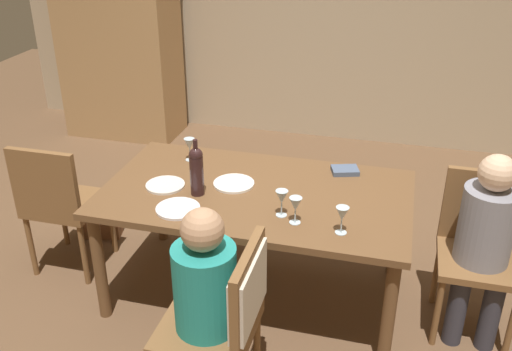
% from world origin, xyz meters
% --- Properties ---
extents(ground_plane, '(10.00, 10.00, 0.00)m').
position_xyz_m(ground_plane, '(0.00, 0.00, 0.00)').
color(ground_plane, brown).
extents(rear_room_partition, '(6.40, 0.12, 2.70)m').
position_xyz_m(rear_room_partition, '(0.00, 2.71, 1.35)').
color(rear_room_partition, tan).
rests_on(rear_room_partition, ground_plane).
extents(armoire_cabinet, '(1.18, 0.62, 2.18)m').
position_xyz_m(armoire_cabinet, '(-1.99, 2.26, 1.10)').
color(armoire_cabinet, '#A87F51').
rests_on(armoire_cabinet, ground_plane).
extents(dining_table, '(1.77, 1.01, 0.73)m').
position_xyz_m(dining_table, '(0.00, 0.00, 0.65)').
color(dining_table, brown).
rests_on(dining_table, ground_plane).
extents(chair_near, '(0.46, 0.44, 0.92)m').
position_xyz_m(chair_near, '(0.12, -0.89, 0.59)').
color(chair_near, brown).
rests_on(chair_near, ground_plane).
extents(chair_right_end, '(0.44, 0.44, 0.92)m').
position_xyz_m(chair_right_end, '(1.27, 0.09, 0.53)').
color(chair_right_end, brown).
rests_on(chair_right_end, ground_plane).
extents(chair_left_end, '(0.44, 0.44, 0.92)m').
position_xyz_m(chair_left_end, '(-1.27, -0.09, 0.53)').
color(chair_left_end, brown).
rests_on(chair_left_end, ground_plane).
extents(person_woman_host, '(0.33, 0.29, 1.10)m').
position_xyz_m(person_woman_host, '(-0.03, -0.89, 0.64)').
color(person_woman_host, '#33333D').
rests_on(person_woman_host, ground_plane).
extents(person_man_bearded, '(0.29, 0.34, 1.10)m').
position_xyz_m(person_man_bearded, '(1.27, -0.03, 0.64)').
color(person_man_bearded, '#33333D').
rests_on(person_man_bearded, ground_plane).
extents(wine_bottle_tall_green, '(0.08, 0.08, 0.34)m').
position_xyz_m(wine_bottle_tall_green, '(-0.31, -0.12, 0.88)').
color(wine_bottle_tall_green, black).
rests_on(wine_bottle_tall_green, dining_table).
extents(wine_glass_near_left, '(0.07, 0.07, 0.15)m').
position_xyz_m(wine_glass_near_left, '(0.20, -0.23, 0.83)').
color(wine_glass_near_left, silver).
rests_on(wine_glass_near_left, dining_table).
extents(wine_glass_centre, '(0.07, 0.07, 0.15)m').
position_xyz_m(wine_glass_centre, '(-0.52, 0.30, 0.83)').
color(wine_glass_centre, silver).
rests_on(wine_glass_centre, dining_table).
extents(wine_glass_near_right, '(0.07, 0.07, 0.15)m').
position_xyz_m(wine_glass_near_right, '(0.53, -0.32, 0.83)').
color(wine_glass_near_right, silver).
rests_on(wine_glass_near_right, dining_table).
extents(wine_glass_far, '(0.07, 0.07, 0.15)m').
position_xyz_m(wine_glass_far, '(0.29, -0.29, 0.83)').
color(wine_glass_far, silver).
rests_on(wine_glass_far, dining_table).
extents(dinner_plate_host, '(0.24, 0.24, 0.01)m').
position_xyz_m(dinner_plate_host, '(-0.15, 0.04, 0.73)').
color(dinner_plate_host, white).
rests_on(dinner_plate_host, dining_table).
extents(dinner_plate_guest_left, '(0.23, 0.23, 0.01)m').
position_xyz_m(dinner_plate_guest_left, '(-0.53, -0.08, 0.73)').
color(dinner_plate_guest_left, silver).
rests_on(dinner_plate_guest_left, dining_table).
extents(dinner_plate_guest_right, '(0.24, 0.24, 0.01)m').
position_xyz_m(dinner_plate_guest_right, '(-0.36, -0.32, 0.73)').
color(dinner_plate_guest_right, white).
rests_on(dinner_plate_guest_right, dining_table).
extents(folded_napkin, '(0.19, 0.16, 0.03)m').
position_xyz_m(folded_napkin, '(0.47, 0.37, 0.74)').
color(folded_napkin, '#4C5B75').
rests_on(folded_napkin, dining_table).
extents(handbag, '(0.30, 0.18, 0.22)m').
position_xyz_m(handbag, '(-1.27, 0.35, 0.11)').
color(handbag, brown).
rests_on(handbag, ground_plane).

